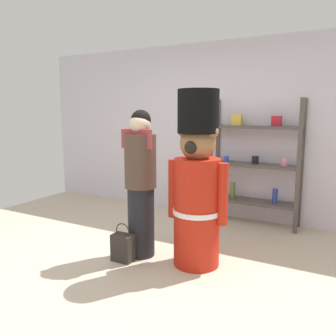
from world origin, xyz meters
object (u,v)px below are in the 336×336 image
(merchandise_shelf, at_px, (254,163))
(shopping_bag, at_px, (123,247))
(person_shopper, at_px, (141,181))
(teddy_bear_guard, at_px, (197,185))

(merchandise_shelf, height_order, shopping_bag, merchandise_shelf)
(merchandise_shelf, xyz_separation_m, shopping_bag, (-0.88, -1.92, -0.72))
(merchandise_shelf, bearing_deg, person_shopper, -114.96)
(merchandise_shelf, bearing_deg, teddy_bear_guard, -95.62)
(shopping_bag, bearing_deg, teddy_bear_guard, 22.94)
(person_shopper, relative_size, shopping_bag, 3.84)
(shopping_bag, bearing_deg, person_shopper, 68.80)
(person_shopper, bearing_deg, merchandise_shelf, 65.04)
(merchandise_shelf, height_order, person_shopper, merchandise_shelf)
(merchandise_shelf, distance_m, shopping_bag, 2.23)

